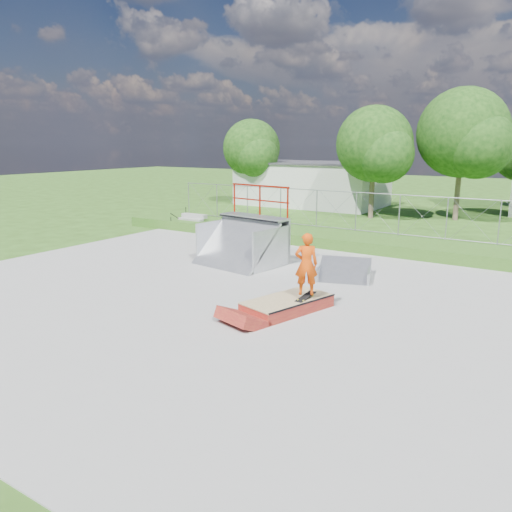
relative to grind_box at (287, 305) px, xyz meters
The scene contains 14 objects.
ground 2.21m from the grind_box, behind, with size 120.00×120.00×0.00m, color #2D4E16.
concrete_pad 2.21m from the grind_box, behind, with size 20.00×16.00×0.04m, color #989996.
grass_berm 9.56m from the grind_box, 103.29° to the left, with size 24.00×3.00×0.50m, color #2D4E16.
grind_box is the anchor object (origin of this frame).
quarter_pipe 5.71m from the grind_box, 138.11° to the left, with size 2.91×2.46×2.91m, color #A9ADB1, non-canonical shape.
flat_bank_ramp 4.01m from the grind_box, 90.64° to the left, with size 1.72×1.83×0.53m, color #A9ADB1, non-canonical shape.
skateboard 0.54m from the grind_box, 32.77° to the left, with size 0.22×0.80×0.02m, color black.
skater 1.18m from the grind_box, 32.77° to the left, with size 0.62×0.40×1.69m, color #DE4508.
concrete_stairs 13.67m from the grind_box, 141.51° to the left, with size 1.50×1.60×0.80m, color #989996, non-canonical shape.
chain_link_fence 10.61m from the grind_box, 102.04° to the left, with size 20.00×0.06×1.80m, color gray, non-canonical shape.
utility_building_flat 24.11m from the grind_box, 115.06° to the left, with size 10.00×6.00×3.00m, color silver.
tree_left_near 18.53m from the grind_box, 102.62° to the left, with size 4.76×4.48×6.65m.
tree_center 20.17m from the grind_box, 88.29° to the left, with size 5.44×5.12×7.60m.
tree_left_far 24.40m from the grind_box, 125.40° to the left, with size 4.42×4.16×6.18m.
Camera 1 is at (8.48, -11.11, 4.50)m, focal length 35.00 mm.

